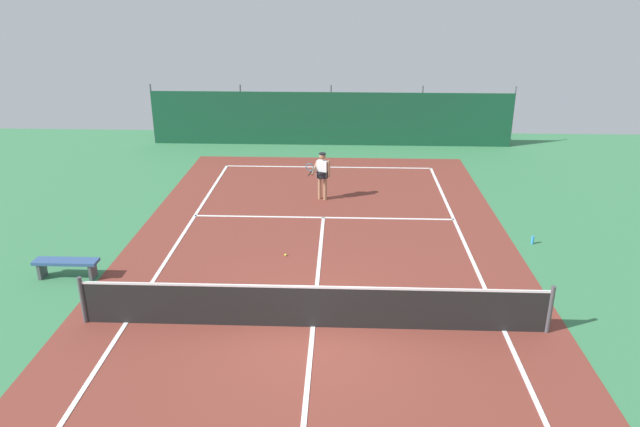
{
  "coord_description": "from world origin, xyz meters",
  "views": [
    {
      "loc": [
        0.61,
        -11.17,
        7.01
      ],
      "look_at": [
        -0.03,
        4.47,
        0.9
      ],
      "focal_mm": 33.54,
      "sensor_mm": 36.0,
      "label": 1
    }
  ],
  "objects_px": {
    "tennis_net": "(313,306)",
    "courtside_bench": "(66,264)",
    "tennis_player": "(322,173)",
    "water_bottle": "(533,240)",
    "parked_car": "(416,117)",
    "tennis_ball_near_player": "(286,255)"
  },
  "relations": [
    {
      "from": "tennis_player",
      "to": "courtside_bench",
      "type": "distance_m",
      "value": 8.7
    },
    {
      "from": "tennis_player",
      "to": "tennis_ball_near_player",
      "type": "bearing_deg",
      "value": 99.99
    },
    {
      "from": "tennis_net",
      "to": "tennis_player",
      "type": "bearing_deg",
      "value": 90.75
    },
    {
      "from": "tennis_ball_near_player",
      "to": "water_bottle",
      "type": "bearing_deg",
      "value": 8.96
    },
    {
      "from": "water_bottle",
      "to": "tennis_net",
      "type": "bearing_deg",
      "value": -142.42
    },
    {
      "from": "tennis_net",
      "to": "courtside_bench",
      "type": "height_order",
      "value": "tennis_net"
    },
    {
      "from": "tennis_net",
      "to": "parked_car",
      "type": "xyz_separation_m",
      "value": [
        4.1,
        17.75,
        0.33
      ]
    },
    {
      "from": "tennis_player",
      "to": "water_bottle",
      "type": "relative_size",
      "value": 6.83
    },
    {
      "from": "tennis_ball_near_player",
      "to": "water_bottle",
      "type": "height_order",
      "value": "water_bottle"
    },
    {
      "from": "tennis_ball_near_player",
      "to": "courtside_bench",
      "type": "height_order",
      "value": "courtside_bench"
    },
    {
      "from": "tennis_net",
      "to": "courtside_bench",
      "type": "relative_size",
      "value": 6.33
    },
    {
      "from": "tennis_net",
      "to": "water_bottle",
      "type": "xyz_separation_m",
      "value": [
        6.03,
        4.64,
        -0.39
      ]
    },
    {
      "from": "courtside_bench",
      "to": "tennis_net",
      "type": "bearing_deg",
      "value": -18.05
    },
    {
      "from": "parked_car",
      "to": "courtside_bench",
      "type": "relative_size",
      "value": 2.74
    },
    {
      "from": "courtside_bench",
      "to": "water_bottle",
      "type": "height_order",
      "value": "courtside_bench"
    },
    {
      "from": "parked_car",
      "to": "water_bottle",
      "type": "distance_m",
      "value": 13.27
    },
    {
      "from": "parked_car",
      "to": "water_bottle",
      "type": "bearing_deg",
      "value": 105.09
    },
    {
      "from": "parked_car",
      "to": "tennis_net",
      "type": "bearing_deg",
      "value": 83.7
    },
    {
      "from": "tennis_player",
      "to": "parked_car",
      "type": "distance_m",
      "value": 10.52
    },
    {
      "from": "tennis_net",
      "to": "tennis_player",
      "type": "relative_size",
      "value": 6.17
    },
    {
      "from": "parked_car",
      "to": "water_bottle",
      "type": "height_order",
      "value": "parked_car"
    },
    {
      "from": "courtside_bench",
      "to": "water_bottle",
      "type": "relative_size",
      "value": 6.67
    }
  ]
}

